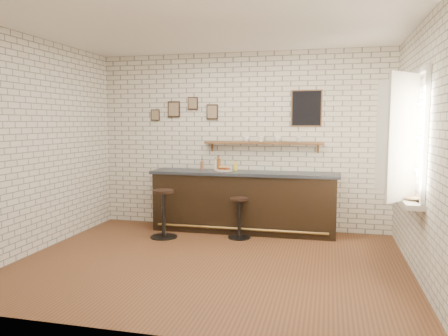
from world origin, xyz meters
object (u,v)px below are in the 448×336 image
Objects in this scene: bar_counter at (244,202)px; bar_stool_right at (239,217)px; bitters_bottle_white at (215,165)px; bitters_bottle_amber at (219,164)px; shelf_cup_b at (261,139)px; shelf_cup_a at (246,139)px; shelf_cup_c at (278,139)px; condiment_bottle_yellow at (235,166)px; shelf_cup_d at (298,139)px; bar_stool_left at (164,212)px; book_upper at (408,197)px; ciabatta_sandwich at (224,168)px; sandwich_plate at (224,170)px; bitters_bottle_brown at (202,165)px; book_lower at (408,198)px.

bar_counter reaches higher than bar_stool_right.
bitters_bottle_amber is (0.06, 0.00, 0.02)m from bitters_bottle_white.
bar_stool_right is 1.38m from shelf_cup_b.
shelf_cup_a is 0.94× the size of shelf_cup_c.
bar_counter is 29.12× the size of shelf_cup_b.
bitters_bottle_amber is 2.12× the size of shelf_cup_a.
condiment_bottle_yellow is 1.14m from shelf_cup_d.
shelf_cup_a is at bearing 6.59° from bitters_bottle_white.
shelf_cup_b is (1.41, 0.87, 1.14)m from bar_stool_left.
book_upper is at bearing -36.63° from condiment_bottle_yellow.
book_upper reaches higher than bar_stool_left.
shelf_cup_d reaches higher than bar_stool_left.
bar_counter is 4.81× the size of bar_stool_right.
bar_counter is 0.65m from ciabatta_sandwich.
shelf_cup_a reaches higher than bitters_bottle_amber.
bitters_bottle_amber is at bearing 169.76° from shelf_cup_a.
bar_counter is 17.93× the size of condiment_bottle_yellow.
shelf_cup_c is at bearing 10.43° from sandwich_plate.
book_upper is at bearing -30.92° from bitters_bottle_brown.
shelf_cup_b reaches higher than book_lower.
sandwich_plate is at bearing -150.46° from condiment_bottle_yellow.
bitters_bottle_amber is 1.08m from shelf_cup_c.
shelf_cup_c is at bearing 20.74° from bar_counter.
bitters_bottle_brown is 1.56× the size of shelf_cup_a.
sandwich_plate is at bearing 132.71° from shelf_cup_c.
sandwich_plate is at bearing 157.05° from shelf_cup_b.
bitters_bottle_brown is (-0.41, 0.10, 0.07)m from sandwich_plate.
shelf_cup_a is 0.87m from shelf_cup_d.
shelf_cup_d is (1.04, 0.06, 0.46)m from condiment_bottle_yellow.
condiment_bottle_yellow is at bearing -178.54° from shelf_cup_a.
bitters_bottle_white is 1.75× the size of shelf_cup_a.
bitters_bottle_brown is 1.08× the size of condiment_bottle_yellow.
ciabatta_sandwich is 3.12m from book_upper.
condiment_bottle_yellow is at bearing 140.41° from bar_counter.
condiment_bottle_yellow is 0.50m from shelf_cup_a.
shelf_cup_a is at bearing 122.28° from shelf_cup_c.
shelf_cup_a reaches higher than condiment_bottle_yellow.
bar_stool_right is 1.60m from shelf_cup_d.
shelf_cup_a reaches higher than bar_stool_right.
shelf_cup_a is 1.12× the size of shelf_cup_b.
bitters_bottle_brown is 0.24m from bitters_bottle_white.
bar_stool_left is at bearing -159.30° from book_upper.
condiment_bottle_yellow is at bearing 0.00° from bitters_bottle_amber.
sandwich_plate is 1.34× the size of bitters_bottle_white.
bar_stool_right is (1.17, 0.24, -0.06)m from bar_stool_left.
bar_counter is at bearing 143.02° from shelf_cup_c.
sandwich_plate is 1.30× the size of ciabatta_sandwich.
bitters_bottle_amber reaches higher than bitters_bottle_white.
shelf_cup_c is at bearing 50.63° from bar_stool_right.
sandwich_plate reaches higher than bar_counter.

